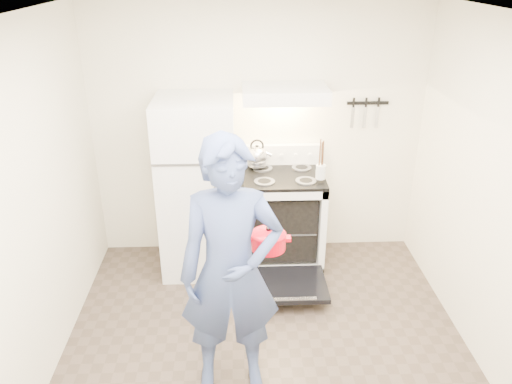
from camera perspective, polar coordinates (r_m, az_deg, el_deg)
The scene contains 15 objects.
floor at distance 3.98m, azimuth 1.39°, elevation -19.48°, with size 3.60×3.60×0.00m, color #4A3D33.
back_wall at distance 4.89m, azimuth 0.20°, elevation 6.66°, with size 3.20×0.02×2.50m, color beige.
refrigerator at distance 4.72m, azimuth -6.67°, elevation 0.56°, with size 0.70×0.70×1.70m, color white.
stove_body at distance 4.92m, azimuth 3.04°, elevation -3.30°, with size 0.76×0.65×0.92m, color white.
cooktop at distance 4.71m, azimuth 3.17°, elevation 1.79°, with size 0.76×0.65×0.03m, color black.
backsplash at distance 4.93m, azimuth 2.90°, elevation 4.33°, with size 0.76×0.07×0.20m, color white.
oven_door at distance 4.59m, azimuth 3.61°, elevation -10.52°, with size 0.70×0.54×0.04m, color black.
oven_rack at distance 4.93m, azimuth 3.03°, elevation -3.50°, with size 0.60×0.52×0.01m, color slate.
range_hood at distance 4.53m, azimuth 3.31°, elevation 11.20°, with size 0.76×0.50×0.12m, color white.
knife_strip at distance 4.94m, azimuth 12.65°, elevation 9.90°, with size 0.40×0.02×0.03m, color black.
pizza_stone at distance 4.97m, azimuth 2.20°, elevation -3.02°, with size 0.31×0.31×0.02m, color #85664E.
tea_kettle at distance 4.79m, azimuth 0.11°, elevation 4.33°, with size 0.24×0.20×0.29m, color #BBBBC0, non-canonical shape.
utensil_jar at distance 4.56m, azimuth 7.40°, elevation 2.30°, with size 0.09×0.09×0.13m, color silver.
person at distance 3.31m, azimuth -2.91°, elevation -9.13°, with size 0.68×0.45×1.87m, color #364A77.
dutch_oven at distance 3.50m, azimuth 1.42°, elevation -5.65°, with size 0.31×0.24×0.21m, color red, non-canonical shape.
Camera 1 is at (-0.21, -2.83, 2.80)m, focal length 35.00 mm.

